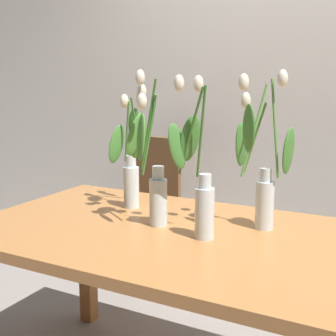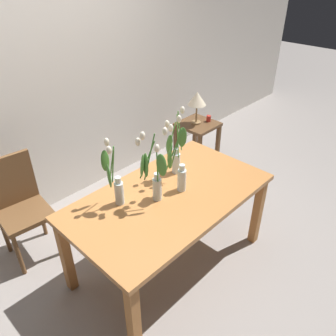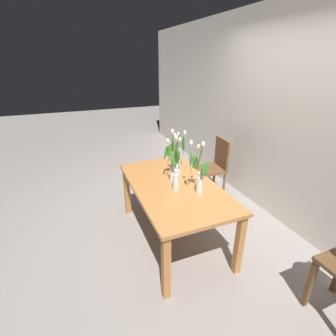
# 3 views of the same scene
# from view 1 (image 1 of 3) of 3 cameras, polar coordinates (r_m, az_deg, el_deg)

# --- Properties ---
(room_wall_rear) EXTENTS (9.00, 0.10, 2.70)m
(room_wall_rear) POSITION_cam_1_polar(r_m,az_deg,el_deg) (3.02, 14.73, 11.82)
(room_wall_rear) COLOR silver
(room_wall_rear) RESTS_ON ground
(dining_table) EXTENTS (1.60, 0.90, 0.74)m
(dining_table) POSITION_cam_1_polar(r_m,az_deg,el_deg) (1.69, 1.45, -10.99)
(dining_table) COLOR #B7753D
(dining_table) RESTS_ON ground
(tulip_vase_0) EXTENTS (0.14, 0.16, 0.51)m
(tulip_vase_0) POSITION_cam_1_polar(r_m,az_deg,el_deg) (1.96, -4.85, 0.15)
(tulip_vase_0) COLOR silver
(tulip_vase_0) RESTS_ON dining_table
(tulip_vase_1) EXTENTS (0.19, 0.12, 0.57)m
(tulip_vase_1) POSITION_cam_1_polar(r_m,az_deg,el_deg) (1.57, 3.85, -2.07)
(tulip_vase_1) COLOR silver
(tulip_vase_1) RESTS_ON dining_table
(tulip_vase_2) EXTENTS (0.21, 0.18, 0.58)m
(tulip_vase_2) POSITION_cam_1_polar(r_m,az_deg,el_deg) (1.66, 11.92, -0.59)
(tulip_vase_2) COLOR silver
(tulip_vase_2) RESTS_ON dining_table
(tulip_vase_3) EXTENTS (0.18, 0.20, 0.59)m
(tulip_vase_3) POSITION_cam_1_polar(r_m,az_deg,el_deg) (1.69, -2.28, -0.14)
(tulip_vase_3) COLOR silver
(tulip_vase_3) RESTS_ON dining_table
(dining_chair) EXTENTS (0.44, 0.44, 0.93)m
(dining_chair) POSITION_cam_1_polar(r_m,az_deg,el_deg) (2.94, -2.89, -4.07)
(dining_chair) COLOR brown
(dining_chair) RESTS_ON ground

